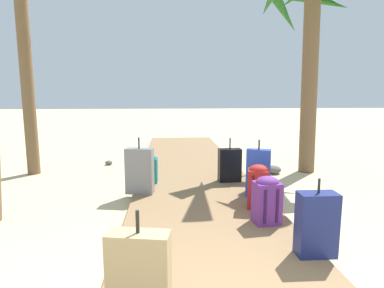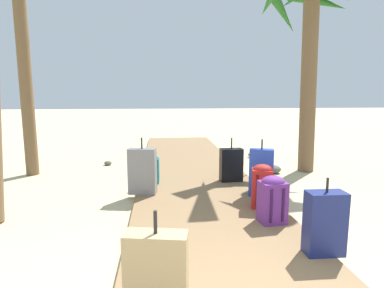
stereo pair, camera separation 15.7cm
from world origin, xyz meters
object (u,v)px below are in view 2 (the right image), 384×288
at_px(suitcase_tan, 156,282).
at_px(suitcase_grey, 142,171).
at_px(suitcase_navy, 325,223).
at_px(backpack_teal, 151,168).
at_px(suitcase_blue, 261,173).
at_px(suitcase_black, 231,165).
at_px(palm_tree_near_right, 306,19).
at_px(backpack_red, 262,185).
at_px(backpack_purple, 273,198).

height_order(suitcase_tan, suitcase_grey, suitcase_grey).
bearing_deg(suitcase_navy, backpack_teal, 122.68).
distance_m(suitcase_blue, suitcase_grey, 1.81).
height_order(suitcase_black, palm_tree_near_right, palm_tree_near_right).
xyz_separation_m(suitcase_black, suitcase_navy, (0.31, -2.66, 0.02)).
distance_m(suitcase_blue, suitcase_navy, 1.80).
height_order(backpack_red, palm_tree_near_right, palm_tree_near_right).
bearing_deg(backpack_teal, palm_tree_near_right, 17.33).
relative_size(suitcase_blue, suitcase_black, 1.12).
bearing_deg(backpack_purple, suitcase_black, 92.56).
relative_size(backpack_red, suitcase_grey, 0.68).
height_order(suitcase_blue, suitcase_navy, suitcase_blue).
distance_m(suitcase_navy, suitcase_grey, 2.78).
height_order(backpack_teal, palm_tree_near_right, palm_tree_near_right).
distance_m(backpack_teal, backpack_red, 2.07).
bearing_deg(suitcase_tan, suitcase_blue, 59.63).
relative_size(backpack_teal, backpack_red, 0.84).
height_order(suitcase_blue, palm_tree_near_right, palm_tree_near_right).
height_order(suitcase_tan, backpack_teal, suitcase_tan).
height_order(suitcase_black, suitcase_grey, suitcase_grey).
bearing_deg(backpack_teal, backpack_purple, -51.71).
xyz_separation_m(backpack_teal, backpack_red, (1.54, -1.38, 0.05)).
bearing_deg(suitcase_blue, suitcase_grey, 170.89).
relative_size(suitcase_navy, palm_tree_near_right, 0.18).
bearing_deg(backpack_teal, backpack_red, -41.95).
bearing_deg(suitcase_tan, backpack_purple, 50.14).
bearing_deg(suitcase_black, backpack_red, -84.77).
bearing_deg(suitcase_blue, backpack_teal, 151.91).
bearing_deg(suitcase_black, palm_tree_near_right, 30.58).
distance_m(backpack_purple, backpack_teal, 2.42).
relative_size(suitcase_black, suitcase_navy, 1.02).
bearing_deg(suitcase_navy, suitcase_grey, 131.40).
relative_size(suitcase_black, backpack_teal, 1.55).
bearing_deg(palm_tree_near_right, backpack_teal, -162.67).
distance_m(suitcase_navy, backpack_teal, 3.20).
distance_m(suitcase_blue, suitcase_black, 0.90).
relative_size(suitcase_black, suitcase_grey, 0.88).
bearing_deg(suitcase_blue, suitcase_black, 107.03).
relative_size(backpack_teal, palm_tree_near_right, 0.12).
bearing_deg(suitcase_grey, suitcase_black, 20.63).
xyz_separation_m(suitcase_black, palm_tree_near_right, (1.71, 1.01, 2.73)).
bearing_deg(backpack_teal, suitcase_tan, -87.85).
relative_size(suitcase_blue, backpack_purple, 1.51).
xyz_separation_m(backpack_red, palm_tree_near_right, (1.59, 2.36, 2.71)).
bearing_deg(backpack_purple, backpack_teal, 128.29).
distance_m(suitcase_black, backpack_teal, 1.42).
relative_size(suitcase_navy, backpack_teal, 1.51).
bearing_deg(suitcase_navy, backpack_purple, 106.10).
xyz_separation_m(suitcase_blue, backpack_red, (-0.14, -0.49, -0.05)).
bearing_deg(backpack_red, suitcase_grey, 154.85).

